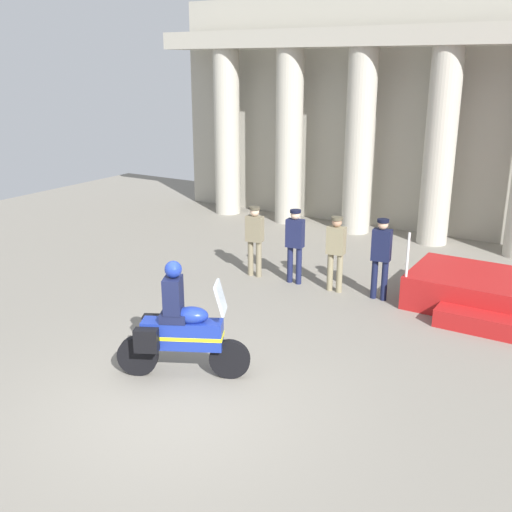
% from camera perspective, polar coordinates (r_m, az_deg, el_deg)
% --- Properties ---
extents(ground_plane, '(28.00, 28.00, 0.00)m').
position_cam_1_polar(ground_plane, '(8.99, -7.65, -13.72)').
color(ground_plane, gray).
extents(colonnade_backdrop, '(17.53, 1.66, 6.62)m').
position_cam_1_polar(colonnade_backdrop, '(17.06, 17.80, 12.41)').
color(colonnade_backdrop, '#A49F91').
rests_on(colonnade_backdrop, ground_plane).
extents(reviewing_stand, '(3.60, 2.41, 1.58)m').
position_cam_1_polar(reviewing_stand, '(12.69, 22.49, -3.65)').
color(reviewing_stand, '#A51919').
rests_on(reviewing_stand, ground_plane).
extents(officer_in_row_0, '(0.40, 0.26, 1.64)m').
position_cam_1_polar(officer_in_row_0, '(13.59, -0.13, 1.95)').
color(officer_in_row_0, '#7A7056').
rests_on(officer_in_row_0, ground_plane).
extents(officer_in_row_1, '(0.40, 0.26, 1.68)m').
position_cam_1_polar(officer_in_row_1, '(13.16, 3.73, 1.49)').
color(officer_in_row_1, '#191E42').
rests_on(officer_in_row_1, ground_plane).
extents(officer_in_row_2, '(0.40, 0.26, 1.65)m').
position_cam_1_polar(officer_in_row_2, '(12.76, 7.61, 0.76)').
color(officer_in_row_2, '#847A5B').
rests_on(officer_in_row_2, ground_plane).
extents(officer_in_row_3, '(0.40, 0.26, 1.72)m').
position_cam_1_polar(officer_in_row_3, '(12.47, 11.83, 0.30)').
color(officer_in_row_3, '#141938').
rests_on(officer_in_row_3, ground_plane).
extents(motorcycle_with_rider, '(1.92, 1.14, 1.90)m').
position_cam_1_polar(motorcycle_with_rider, '(9.33, -7.46, -6.95)').
color(motorcycle_with_rider, black).
rests_on(motorcycle_with_rider, ground_plane).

